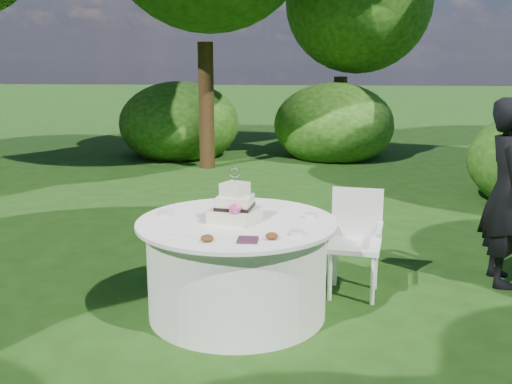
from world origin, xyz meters
TOP-DOWN VIEW (x-y plane):
  - ground at (0.00, 0.00)m, footprint 80.00×80.00m
  - napkins at (0.14, -0.52)m, footprint 0.14×0.14m
  - feather_plume at (-0.25, -0.41)m, footprint 0.48×0.07m
  - guest at (2.30, 0.89)m, footprint 0.43×0.63m
  - table at (0.00, 0.00)m, footprint 1.56×1.56m
  - cake at (-0.01, -0.03)m, footprint 0.42×0.42m
  - chair at (0.96, 0.56)m, footprint 0.51×0.51m
  - votives at (0.15, -0.06)m, footprint 1.26×0.58m
  - petal_cups at (0.08, -0.51)m, footprint 0.53×0.18m

SIDE VIEW (x-z plane):
  - ground at x=0.00m, z-range 0.00..0.00m
  - table at x=0.00m, z-range 0.00..0.77m
  - chair at x=0.96m, z-range 0.07..0.97m
  - feather_plume at x=-0.25m, z-range 0.77..0.78m
  - napkins at x=0.14m, z-range 0.77..0.79m
  - votives at x=0.15m, z-range 0.77..0.81m
  - petal_cups at x=0.08m, z-range 0.77..0.82m
  - guest at x=2.30m, z-range 0.00..1.67m
  - cake at x=-0.01m, z-range 0.67..1.10m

